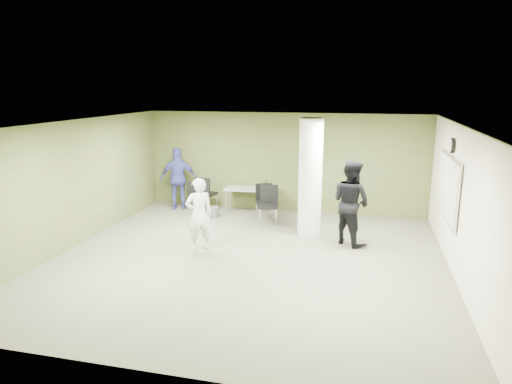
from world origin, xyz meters
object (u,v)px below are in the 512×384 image
(man_blue, at_px, (178,179))
(woman_white, at_px, (199,214))
(man_black, at_px, (351,202))
(chair_back_left, at_px, (195,193))
(folding_table, at_px, (252,190))

(man_blue, bearing_deg, woman_white, 101.54)
(man_black, bearing_deg, chair_back_left, 16.21)
(woman_white, bearing_deg, man_blue, -94.02)
(woman_white, relative_size, man_black, 0.83)
(folding_table, bearing_deg, man_blue, -178.54)
(folding_table, xyz_separation_m, man_black, (2.80, -2.02, 0.32))
(chair_back_left, height_order, man_black, man_black)
(folding_table, height_order, chair_back_left, folding_table)
(woman_white, bearing_deg, chair_back_left, -101.61)
(folding_table, distance_m, chair_back_left, 1.68)
(woman_white, bearing_deg, man_black, 166.74)
(man_black, bearing_deg, folding_table, 3.74)
(folding_table, height_order, woman_white, woman_white)
(chair_back_left, xyz_separation_m, man_black, (4.47, -1.92, 0.48))
(folding_table, xyz_separation_m, woman_white, (-0.37, -3.23, 0.15))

